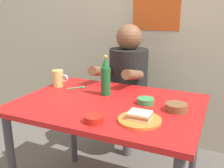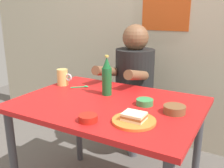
% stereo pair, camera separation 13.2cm
% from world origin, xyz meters
% --- Properties ---
extents(wall_back, '(4.40, 0.09, 2.60)m').
position_xyz_m(wall_back, '(0.00, 1.05, 1.30)').
color(wall_back, '#BCB299').
rests_on(wall_back, ground).
extents(dining_table, '(1.10, 0.80, 0.74)m').
position_xyz_m(dining_table, '(0.00, 0.00, 0.65)').
color(dining_table, red).
rests_on(dining_table, ground).
extents(stool, '(0.34, 0.34, 0.45)m').
position_xyz_m(stool, '(-0.11, 0.63, 0.35)').
color(stool, '#4C4C51').
rests_on(stool, ground).
extents(person_seated, '(0.33, 0.56, 0.72)m').
position_xyz_m(person_seated, '(-0.11, 0.62, 0.77)').
color(person_seated, black).
rests_on(person_seated, stool).
extents(plate_orange, '(0.22, 0.22, 0.01)m').
position_xyz_m(plate_orange, '(0.26, -0.19, 0.75)').
color(plate_orange, orange).
rests_on(plate_orange, dining_table).
extents(sandwich, '(0.11, 0.09, 0.04)m').
position_xyz_m(sandwich, '(0.26, -0.19, 0.77)').
color(sandwich, beige).
rests_on(sandwich, plate_orange).
extents(beer_mug, '(0.13, 0.08, 0.12)m').
position_xyz_m(beer_mug, '(-0.47, 0.15, 0.80)').
color(beer_mug, '#D1BC66').
rests_on(beer_mug, dining_table).
extents(beer_bottle, '(0.06, 0.06, 0.26)m').
position_xyz_m(beer_bottle, '(-0.07, 0.11, 0.86)').
color(beer_bottle, '#19602D').
rests_on(beer_bottle, dining_table).
extents(sambal_bowl_red, '(0.10, 0.10, 0.03)m').
position_xyz_m(sambal_bowl_red, '(0.06, -0.29, 0.76)').
color(sambal_bowl_red, '#B21E14').
rests_on(sambal_bowl_red, dining_table).
extents(dip_bowl_green, '(0.10, 0.10, 0.03)m').
position_xyz_m(dip_bowl_green, '(0.21, 0.06, 0.76)').
color(dip_bowl_green, '#388C4C').
rests_on(dip_bowl_green, dining_table).
extents(condiment_bowl_brown, '(0.12, 0.12, 0.04)m').
position_xyz_m(condiment_bowl_brown, '(0.40, 0.03, 0.76)').
color(condiment_bowl_brown, brown).
rests_on(condiment_bowl_brown, dining_table).
extents(spoon, '(0.10, 0.09, 0.01)m').
position_xyz_m(spoon, '(-0.31, 0.17, 0.75)').
color(spoon, '#26A559').
rests_on(spoon, dining_table).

